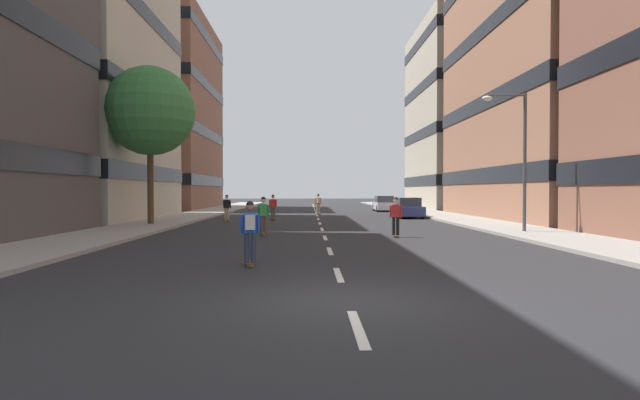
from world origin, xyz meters
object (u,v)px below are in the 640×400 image
object	(u,v)px
skater_4	(318,203)
skater_5	(263,214)
skater_2	(396,215)
street_tree_near	(150,111)
streetlamp_right	(517,146)
parked_car_near	(384,204)
skater_0	(250,229)
skater_1	(227,207)
skater_3	(273,206)
parked_car_mid	(408,209)

from	to	relation	value
skater_4	skater_5	world-z (taller)	same
skater_2	street_tree_near	bearing A→B (deg)	149.43
streetlamp_right	skater_5	size ratio (longest dim) A/B	3.65
skater_2	skater_5	world-z (taller)	same
street_tree_near	streetlamp_right	xyz separation A→B (m)	(18.98, -6.11, -2.50)
skater_5	skater_4	bearing A→B (deg)	81.90
parked_car_near	skater_4	distance (m)	9.75
parked_car_near	skater_4	bearing A→B (deg)	-132.75
skater_0	skater_4	world-z (taller)	same
skater_1	skater_5	size ratio (longest dim) A/B	1.00
street_tree_near	skater_3	bearing A→B (deg)	40.79
skater_4	skater_0	bearing A→B (deg)	-94.69
street_tree_near	skater_0	world-z (taller)	street_tree_near
parked_car_near	streetlamp_right	world-z (taller)	streetlamp_right
street_tree_near	skater_1	world-z (taller)	street_tree_near
parked_car_near	skater_5	bearing A→B (deg)	-109.01
street_tree_near	skater_0	size ratio (longest dim) A/B	5.11
parked_car_mid	parked_car_near	bearing A→B (deg)	90.00
parked_car_near	skater_1	world-z (taller)	skater_1
street_tree_near	skater_5	distance (m)	11.23
parked_car_near	streetlamp_right	size ratio (longest dim) A/B	0.68
parked_car_mid	street_tree_near	xyz separation A→B (m)	(-16.62, -8.62, 5.94)
skater_3	skater_5	xyz separation A→B (m)	(0.38, -12.42, 0.00)
parked_car_near	skater_2	size ratio (longest dim) A/B	2.47
skater_0	skater_3	world-z (taller)	same
skater_3	street_tree_near	bearing A→B (deg)	-139.21
parked_car_near	skater_2	world-z (taller)	skater_2
parked_car_mid	skater_1	distance (m)	13.58
parked_car_mid	skater_4	xyz separation A→B (m)	(-6.62, 5.27, 0.32)
parked_car_mid	skater_0	world-z (taller)	skater_0
skater_2	skater_3	world-z (taller)	same
skater_2	skater_4	bearing A→B (deg)	97.85
skater_2	skater_4	xyz separation A→B (m)	(-2.98, 21.57, 0.03)
street_tree_near	parked_car_near	bearing A→B (deg)	51.70
skater_1	skater_4	xyz separation A→B (m)	(6.28, 9.51, 0.03)
street_tree_near	skater_4	bearing A→B (deg)	54.24
skater_3	skater_5	bearing A→B (deg)	-88.25
parked_car_mid	streetlamp_right	world-z (taller)	streetlamp_right
parked_car_mid	skater_0	bearing A→B (deg)	-110.04
streetlamp_right	skater_1	xyz separation A→B (m)	(-15.25, 10.50, -3.15)
streetlamp_right	skater_4	bearing A→B (deg)	114.15
street_tree_near	skater_2	xyz separation A→B (m)	(12.98, -7.67, -5.65)
skater_2	parked_car_mid	bearing A→B (deg)	77.41
streetlamp_right	skater_3	xyz separation A→B (m)	(-12.27, 11.90, -3.15)
skater_1	skater_4	distance (m)	11.40
skater_2	streetlamp_right	bearing A→B (deg)	14.55
streetlamp_right	skater_1	world-z (taller)	streetlamp_right
skater_2	skater_5	bearing A→B (deg)	170.00
skater_3	skater_4	xyz separation A→B (m)	(3.30, 8.11, 0.03)
parked_car_near	skater_1	distance (m)	21.08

